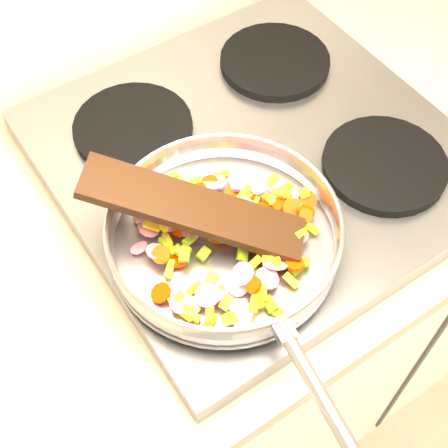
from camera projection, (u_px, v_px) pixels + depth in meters
cooktop at (255, 157)px, 0.99m from camera, size 0.60×0.60×0.04m
grate_fl at (232, 251)px, 0.86m from camera, size 0.19×0.19×0.02m
grate_fr at (385, 164)px, 0.95m from camera, size 0.19×0.19×0.02m
grate_bl at (133, 127)px, 0.99m from camera, size 0.19×0.19×0.02m
grate_br at (275, 61)px, 1.08m from camera, size 0.19×0.19×0.02m
saute_pan at (225, 233)px, 0.83m from camera, size 0.35×0.52×0.06m
vegetable_heap at (221, 230)px, 0.84m from camera, size 0.28×0.28×0.05m
wooden_spatula at (194, 209)px, 0.81m from camera, size 0.26×0.25×0.09m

